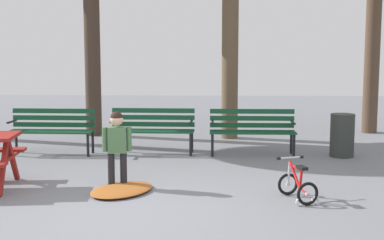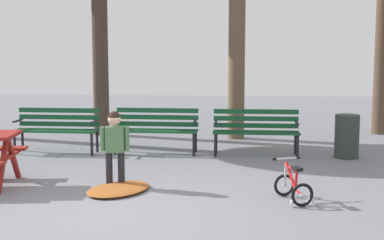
% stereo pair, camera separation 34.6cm
% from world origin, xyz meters
% --- Properties ---
extents(ground, '(36.00, 36.00, 0.00)m').
position_xyz_m(ground, '(0.00, 0.00, 0.00)').
color(ground, slate).
extents(park_bench_far_left, '(1.61, 0.50, 0.85)m').
position_xyz_m(park_bench_far_left, '(-1.92, 3.79, 0.51)').
color(park_bench_far_left, '#144728').
rests_on(park_bench_far_left, ground).
extents(park_bench_left, '(1.61, 0.51, 0.85)m').
position_xyz_m(park_bench_left, '(-0.02, 3.92, 0.51)').
color(park_bench_left, '#144728').
rests_on(park_bench_left, ground).
extents(park_bench_right, '(1.60, 0.47, 0.85)m').
position_xyz_m(park_bench_right, '(1.88, 3.84, 0.51)').
color(park_bench_right, '#144728').
rests_on(park_bench_right, ground).
extents(child_standing, '(0.41, 0.20, 1.09)m').
position_xyz_m(child_standing, '(-0.24, 1.28, 0.64)').
color(child_standing, black).
rests_on(child_standing, ground).
extents(kids_bicycle, '(0.51, 0.63, 0.54)m').
position_xyz_m(kids_bicycle, '(2.23, 0.68, 0.20)').
color(kids_bicycle, black).
rests_on(kids_bicycle, ground).
extents(leaf_pile, '(1.12, 1.25, 0.07)m').
position_xyz_m(leaf_pile, '(-0.13, 1.01, 0.04)').
color(leaf_pile, '#9E5623').
rests_on(leaf_pile, ground).
extents(trash_bin, '(0.44, 0.44, 0.80)m').
position_xyz_m(trash_bin, '(3.53, 3.69, 0.40)').
color(trash_bin, '#2D332D').
rests_on(trash_bin, ground).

